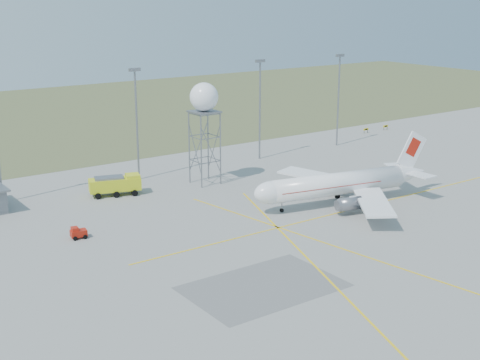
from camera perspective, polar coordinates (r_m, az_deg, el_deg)
ground at (r=83.43m, az=19.64°, el=-8.73°), size 400.00×400.00×0.00m
grass_strip at (r=195.81m, az=-15.94°, el=5.22°), size 400.00×120.00×0.03m
mast_b at (r=122.64m, az=-8.83°, el=5.51°), size 2.20×0.50×20.50m
mast_c at (r=137.30m, az=1.71°, el=6.75°), size 2.20×0.50×20.50m
mast_d at (r=151.48m, az=8.41°, el=7.41°), size 2.20×0.50×20.50m
taxi_sign_near at (r=168.41m, az=10.71°, el=4.26°), size 1.60×0.17×1.20m
taxi_sign_far at (r=173.45m, az=12.32°, el=4.49°), size 1.60×0.17×1.20m
airliner_main at (r=109.52m, az=8.52°, el=-0.34°), size 32.24×30.89×11.01m
radar_tower at (r=119.01m, az=-3.05°, el=4.48°), size 5.05×5.05×18.27m
fire_truck at (r=115.53m, az=-10.50°, el=-0.48°), size 9.09×5.46×3.45m
baggage_tug at (r=96.63m, az=-13.63°, el=-4.49°), size 2.37×2.01×1.70m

